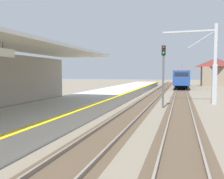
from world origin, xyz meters
TOP-DOWN VIEW (x-y plane):
  - station_platform at (-2.50, 16.00)m, footprint 5.00×80.00m
  - track_pair_nearest_platform at (1.90, 20.00)m, footprint 2.34×120.00m
  - track_pair_middle at (5.30, 20.00)m, footprint 2.34×120.00m
  - approaching_train at (5.30, 51.04)m, footprint 2.93×19.60m
  - rail_signal_post at (3.81, 20.17)m, footprint 0.32×0.34m
  - catenary_pylon_far_side at (7.95, 24.02)m, footprint 5.00×0.40m
  - distant_trackside_house at (12.75, 58.05)m, footprint 6.60×5.28m

SIDE VIEW (x-z plane):
  - track_pair_nearest_platform at x=1.90m, z-range -0.03..0.13m
  - track_pair_middle at x=5.30m, z-range -0.03..0.13m
  - station_platform at x=-2.50m, z-range 0.00..0.90m
  - approaching_train at x=5.30m, z-range -0.20..4.56m
  - rail_signal_post at x=3.81m, z-range 0.59..5.79m
  - distant_trackside_house at x=12.75m, z-range 0.14..6.54m
  - catenary_pylon_far_side at x=7.95m, z-range -0.15..7.35m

